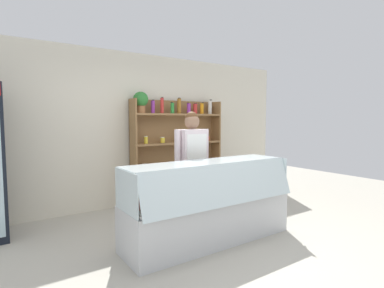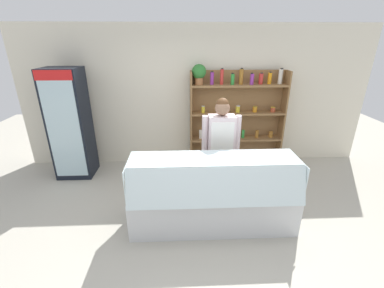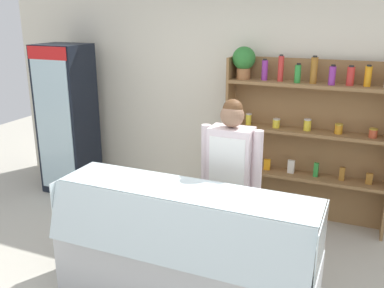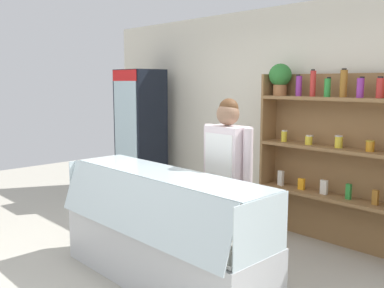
% 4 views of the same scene
% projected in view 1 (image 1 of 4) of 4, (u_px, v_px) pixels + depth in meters
% --- Properties ---
extents(ground_plane, '(12.00, 12.00, 0.00)m').
position_uv_depth(ground_plane, '(206.00, 244.00, 3.68)').
color(ground_plane, '#B7B2A3').
extents(back_wall, '(6.80, 0.10, 2.70)m').
position_uv_depth(back_wall, '(133.00, 130.00, 5.37)').
color(back_wall, silver).
rests_on(back_wall, ground).
extents(shelving_unit, '(1.83, 0.29, 2.01)m').
position_uv_depth(shelving_unit, '(174.00, 141.00, 5.60)').
color(shelving_unit, olive).
rests_on(shelving_unit, ground).
extents(deli_display_case, '(2.21, 0.71, 1.01)m').
position_uv_depth(deli_display_case, '(209.00, 216.00, 3.76)').
color(deli_display_case, silver).
rests_on(deli_display_case, ground).
extents(shop_clerk, '(0.58, 0.25, 1.65)m').
position_uv_depth(shop_clerk, '(192.00, 158.00, 4.36)').
color(shop_clerk, '#4C4233').
rests_on(shop_clerk, ground).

